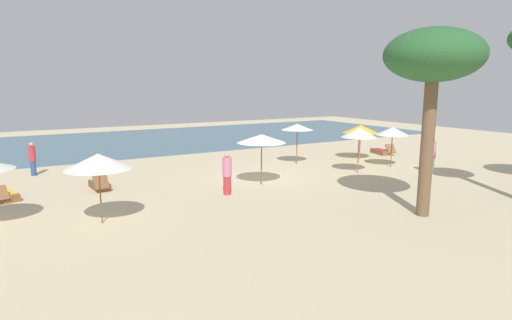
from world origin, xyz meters
The scene contains 16 objects.
ground_plane centered at (0.00, 0.00, 0.00)m, with size 60.00×60.00×0.00m, color beige.
ocean_water centered at (0.00, 17.00, 0.03)m, with size 48.00×16.00×0.06m, color #476B7F.
umbrella_0 centered at (7.83, -0.59, 1.96)m, with size 1.76×1.76×2.18m.
umbrella_1 centered at (5.18, -0.82, 2.05)m, with size 1.81×1.81×2.29m.
umbrella_3 centered at (8.09, 2.05, 1.83)m, with size 2.12×2.12×2.06m.
umbrella_4 centered at (-0.37, -0.54, 2.07)m, with size 2.16×2.16×2.26m.
umbrella_5 centered at (-7.58, -2.52, 2.03)m, with size 2.09×2.09×2.28m.
umbrella_6 centered at (3.95, 2.76, 2.09)m, with size 1.80×1.80×2.26m.
lounger_0 centered at (-10.28, 2.32, 0.18)m, with size 1.03×1.80×0.67m.
lounger_1 centered at (10.67, 2.73, 0.18)m, with size 0.97×1.77×0.70m.
lounger_2 centered at (-6.78, 2.29, 0.18)m, with size 0.71×1.71×0.71m.
person_0 centered at (8.27, -2.79, 0.92)m, with size 0.52×0.52×1.83m.
person_1 centered at (-2.47, -1.32, 0.87)m, with size 0.42×0.42×1.74m.
person_2 centered at (-9.08, 6.76, 0.84)m, with size 0.40×0.40×1.66m.
palm_2 centered at (2.06, -7.19, 5.21)m, with size 3.16×3.16×6.22m.
dog centered at (-5.46, 5.97, 0.18)m, with size 0.61×0.74×0.35m.
Camera 1 is at (-9.86, -16.22, 4.40)m, focal length 29.44 mm.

